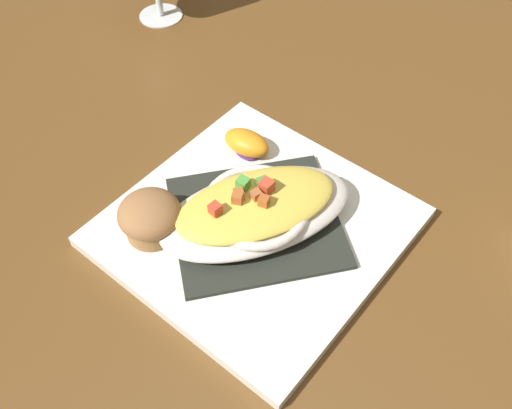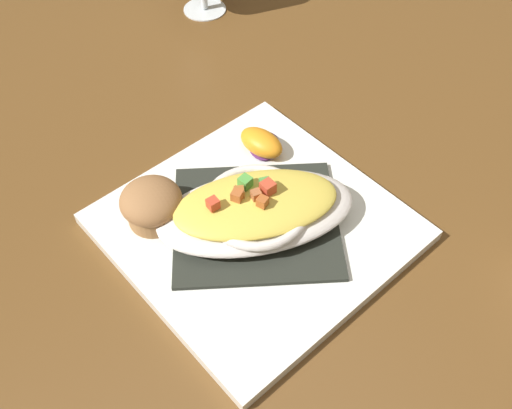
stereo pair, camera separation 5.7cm
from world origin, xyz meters
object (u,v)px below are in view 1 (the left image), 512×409
(square_plate, at_px, (256,227))
(orange_garnish, at_px, (247,143))
(muffin, at_px, (150,217))
(gratin_dish, at_px, (256,209))

(square_plate, xyz_separation_m, orange_garnish, (-0.08, 0.07, 0.02))
(orange_garnish, bearing_deg, muffin, -82.71)
(muffin, distance_m, orange_garnish, 0.15)
(square_plate, relative_size, orange_garnish, 4.30)
(square_plate, distance_m, orange_garnish, 0.11)
(square_plate, relative_size, gratin_dish, 1.19)
(gratin_dish, distance_m, muffin, 0.11)
(square_plate, bearing_deg, gratin_dish, -151.18)
(muffin, xyz_separation_m, orange_garnish, (-0.02, 0.15, -0.01))
(gratin_dish, bearing_deg, orange_garnish, 141.84)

